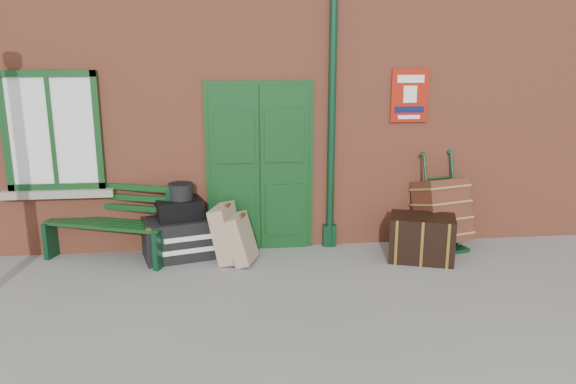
{
  "coord_description": "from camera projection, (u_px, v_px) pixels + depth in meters",
  "views": [
    {
      "loc": [
        -0.72,
        -5.82,
        2.64
      ],
      "look_at": [
        -0.02,
        0.6,
        1.0
      ],
      "focal_mm": 35.0,
      "sensor_mm": 36.0,
      "label": 1
    }
  ],
  "objects": [
    {
      "name": "ground",
      "position": [
        295.0,
        291.0,
        6.33
      ],
      "size": [
        80.0,
        80.0,
        0.0
      ],
      "primitive_type": "plane",
      "color": "gray",
      "rests_on": "ground"
    },
    {
      "name": "station_building",
      "position": [
        270.0,
        80.0,
        9.16
      ],
      "size": [
        10.3,
        4.3,
        4.36
      ],
      "color": "#A85136",
      "rests_on": "ground"
    },
    {
      "name": "bench",
      "position": [
        110.0,
        221.0,
        7.24
      ],
      "size": [
        1.68,
        1.02,
        1.0
      ],
      "rotation": [
        0.0,
        0.0,
        -0.35
      ],
      "color": "#103B16",
      "rests_on": "ground"
    },
    {
      "name": "houdini_trunk",
      "position": [
        185.0,
        237.0,
        7.33
      ],
      "size": [
        1.15,
        0.82,
        0.52
      ],
      "primitive_type": "cube",
      "rotation": [
        0.0,
        0.0,
        0.26
      ],
      "color": "black",
      "rests_on": "ground"
    },
    {
      "name": "strongbox",
      "position": [
        179.0,
        209.0,
        7.23
      ],
      "size": [
        0.66,
        0.55,
        0.26
      ],
      "primitive_type": "cube",
      "rotation": [
        0.0,
        0.0,
        0.26
      ],
      "color": "black",
      "rests_on": "houdini_trunk"
    },
    {
      "name": "hatbox",
      "position": [
        181.0,
        191.0,
        7.18
      ],
      "size": [
        0.38,
        0.38,
        0.21
      ],
      "primitive_type": "cylinder",
      "rotation": [
        0.0,
        0.0,
        0.26
      ],
      "color": "black",
      "rests_on": "strongbox"
    },
    {
      "name": "suitcase_back",
      "position": [
        227.0,
        233.0,
        7.15
      ],
      "size": [
        0.49,
        0.59,
        0.74
      ],
      "primitive_type": "cube",
      "rotation": [
        0.0,
        -0.2,
        -0.33
      ],
      "color": "#9E8568",
      "rests_on": "ground"
    },
    {
      "name": "suitcase_front",
      "position": [
        241.0,
        239.0,
        7.09
      ],
      "size": [
        0.48,
        0.55,
        0.64
      ],
      "primitive_type": "cube",
      "rotation": [
        0.0,
        -0.28,
        -0.33
      ],
      "color": "#9E8568",
      "rests_on": "ground"
    },
    {
      "name": "porter_trolley",
      "position": [
        442.0,
        212.0,
        7.62
      ],
      "size": [
        0.77,
        0.81,
        1.28
      ],
      "rotation": [
        0.0,
        0.0,
        0.27
      ],
      "color": "#0C331C",
      "rests_on": "ground"
    },
    {
      "name": "dark_trunk",
      "position": [
        422.0,
        238.0,
        7.21
      ],
      "size": [
        0.93,
        0.76,
        0.58
      ],
      "primitive_type": "cube",
      "rotation": [
        0.0,
        0.0,
        -0.33
      ],
      "color": "black",
      "rests_on": "ground"
    }
  ]
}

